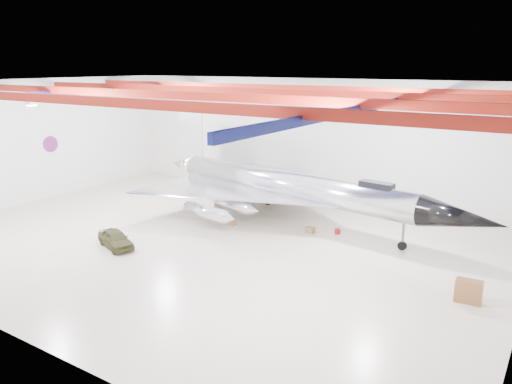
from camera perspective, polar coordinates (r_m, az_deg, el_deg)
The scene contains 15 objects.
floor at distance 35.93m, azimuth -5.57°, elevation -5.58°, with size 40.00×40.00×0.00m, color beige.
wall_back at distance 46.93m, azimuth 5.71°, elevation 6.09°, with size 40.00×40.00×0.00m, color silver.
wall_left at distance 49.29m, azimuth -24.42°, elevation 5.28°, with size 30.00×30.00×0.00m, color silver.
ceiling at distance 33.79m, azimuth -6.03°, elevation 12.23°, with size 40.00×40.00×0.00m, color #0A0F38.
ceiling_structure at distance 33.83m, azimuth -6.00°, elevation 11.08°, with size 39.50×29.50×1.08m.
wall_roundel at distance 50.41m, azimuth -22.43°, elevation 5.08°, with size 1.50×1.50×0.10m, color #B21414.
jet_aircraft at distance 39.44m, azimuth 3.69°, elevation 0.39°, with size 30.15×19.47×8.24m.
jeep at distance 35.65m, azimuth -15.74°, elevation -5.19°, with size 1.46×3.62×1.24m, color #3C3C1E.
desk at distance 29.07m, azimuth 23.12°, elevation -10.40°, with size 1.36×0.68×1.24m, color brown.
crate_ply at distance 42.04m, azimuth -4.49°, elevation -2.26°, with size 0.59×0.47×0.42m, color olive.
toolbox_red at distance 45.26m, azimuth -2.67°, elevation -1.09°, with size 0.42×0.34×0.30m, color maroon.
parts_bin at distance 37.55m, azimuth 6.21°, elevation -4.34°, with size 0.64×0.51×0.45m, color olive.
crate_small at distance 43.52m, azimuth -5.46°, elevation -1.83°, with size 0.32×0.26×0.23m, color #59595B.
tool_chest at distance 37.65m, azimuth 9.30°, elevation -4.45°, with size 0.43×0.43×0.39m, color maroon.
oil_barrel at distance 39.12m, azimuth -2.74°, elevation -3.55°, with size 0.54×0.43×0.37m, color olive.
Camera 1 is at (21.09, -26.38, 12.27)m, focal length 35.00 mm.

